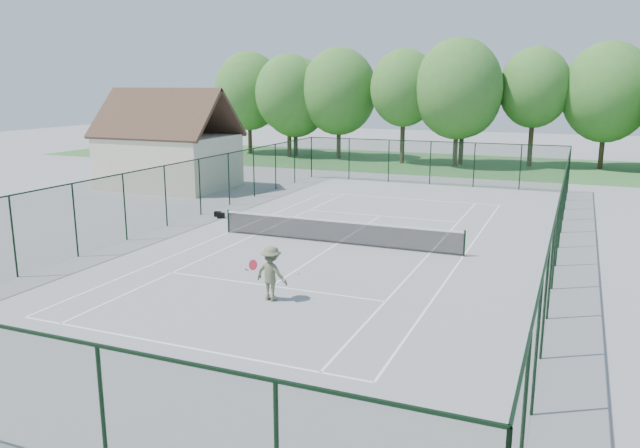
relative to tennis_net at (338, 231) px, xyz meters
The scene contains 10 objects.
ground 0.58m from the tennis_net, ahead, with size 140.00×140.00×0.00m, color gray.
grass_far 30.01m from the tennis_net, 90.00° to the left, with size 80.00×16.00×0.01m, color #3B7135.
court_lines 0.57m from the tennis_net, ahead, with size 11.05×23.85×0.01m.
tennis_net is the anchor object (origin of this frame).
fence_enclosure 0.98m from the tennis_net, ahead, with size 18.05×36.05×3.02m.
utility_building 19.04m from the tennis_net, 147.99° to the left, with size 8.60×6.27×6.63m.
tree_line_far 30.48m from the tennis_net, 90.00° to the left, with size 39.40×6.40×9.70m.
sports_bag_a 8.44m from the tennis_net, 159.70° to the left, with size 0.35×0.21×0.28m, color black.
sports_bag_b 8.01m from the tennis_net, 160.68° to the left, with size 0.38×0.23×0.29m, color black.
tennis_player 7.69m from the tennis_net, 85.16° to the right, with size 1.67×0.86×1.80m.
Camera 1 is at (9.46, -24.79, 6.84)m, focal length 35.00 mm.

